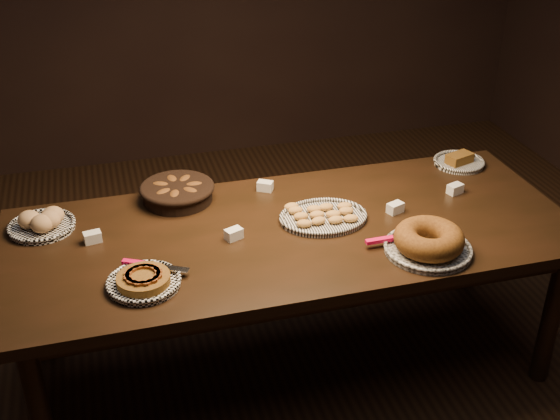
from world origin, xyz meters
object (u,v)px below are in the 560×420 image
object	(u,v)px
buffet_table	(293,244)
madeleine_platter	(323,216)
apple_tart_plate	(144,281)
bundt_cake_plate	(428,242)

from	to	relation	value
buffet_table	madeleine_platter	bearing A→B (deg)	15.23
apple_tart_plate	bundt_cake_plate	distance (m)	1.12
apple_tart_plate	bundt_cake_plate	bearing A→B (deg)	-9.92
madeleine_platter	bundt_cake_plate	xyz separation A→B (m)	(0.32, -0.35, 0.03)
bundt_cake_plate	madeleine_platter	bearing A→B (deg)	134.24
buffet_table	bundt_cake_plate	xyz separation A→B (m)	(0.47, -0.31, 0.12)
madeleine_platter	bundt_cake_plate	distance (m)	0.48
madeleine_platter	bundt_cake_plate	bearing A→B (deg)	-48.80
bundt_cake_plate	apple_tart_plate	bearing A→B (deg)	178.44
buffet_table	madeleine_platter	distance (m)	0.18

